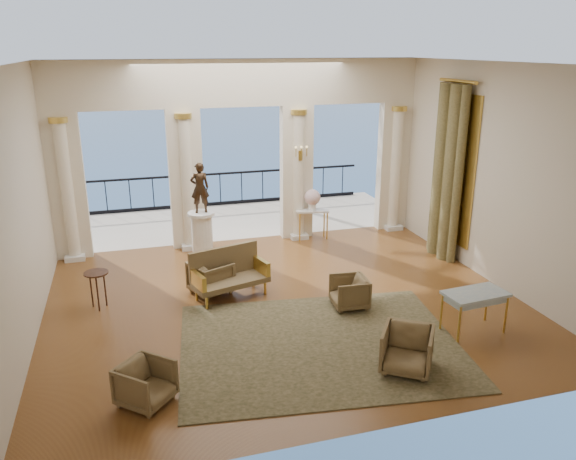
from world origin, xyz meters
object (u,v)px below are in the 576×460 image
object	(u,v)px
armchair_a	(146,382)
console_table	(312,215)
armchair_d	(211,276)
game_table	(475,297)
side_table	(96,277)
settee	(228,273)
armchair_c	(349,291)
pedestal	(202,238)
statue	(200,188)
armchair_b	(407,348)

from	to	relation	value
armchair_a	console_table	size ratio (longest dim) A/B	0.77
armchair_d	game_table	distance (m)	5.07
side_table	game_table	bearing A→B (deg)	-23.90
settee	console_table	world-z (taller)	settee
armchair_c	pedestal	bearing A→B (deg)	-138.60
statue	game_table	bearing A→B (deg)	130.05
side_table	armchair_b	bearing A→B (deg)	-37.95
armchair_d	console_table	world-z (taller)	console_table
side_table	settee	bearing A→B (deg)	-3.23
settee	game_table	xyz separation A→B (m)	(3.84, -2.66, 0.18)
armchair_c	pedestal	distance (m)	3.94
armchair_a	game_table	size ratio (longest dim) A/B	0.60
settee	pedestal	world-z (taller)	pedestal
game_table	pedestal	world-z (taller)	pedestal
armchair_c	console_table	xyz separation A→B (m)	(0.58, 3.96, 0.32)
armchair_c	game_table	world-z (taller)	game_table
armchair_c	game_table	distance (m)	2.31
settee	pedestal	xyz separation A→B (m)	(-0.23, 1.99, 0.09)
armchair_b	armchair_c	xyz separation A→B (m)	(-0.01, 2.31, -0.05)
settee	side_table	distance (m)	2.49
armchair_d	console_table	distance (m)	3.98
settee	pedestal	size ratio (longest dim) A/B	1.34
settee	game_table	bearing A→B (deg)	-50.92
statue	armchair_d	bearing A→B (deg)	86.12
armchair_d	game_table	size ratio (longest dim) A/B	0.66
armchair_a	settee	world-z (taller)	settee
armchair_a	armchair_c	bearing A→B (deg)	-19.55
statue	console_table	size ratio (longest dim) A/B	1.29
armchair_b	statue	world-z (taller)	statue
settee	console_table	size ratio (longest dim) A/B	1.82
armchair_c	side_table	world-z (taller)	side_table
armchair_d	side_table	xyz separation A→B (m)	(-2.17, -0.09, 0.26)
console_table	side_table	world-z (taller)	console_table
armchair_b	armchair_d	bearing A→B (deg)	157.99
statue	console_table	xyz separation A→B (m)	(2.94, 0.81, -1.11)
armchair_b	console_table	bearing A→B (deg)	119.21
console_table	side_table	distance (m)	5.84
armchair_a	armchair_d	distance (m)	3.73
game_table	console_table	bearing A→B (deg)	96.52
armchair_b	armchair_d	distance (m)	4.43
armchair_d	settee	world-z (taller)	settee
armchair_d	statue	world-z (taller)	statue
settee	armchair_c	bearing A→B (deg)	-44.70
armchair_c	settee	distance (m)	2.43
armchair_b	console_table	size ratio (longest dim) A/B	0.87
armchair_b	console_table	world-z (taller)	console_table
game_table	armchair_c	bearing A→B (deg)	133.46
game_table	armchair_d	bearing A→B (deg)	139.96
armchair_b	armchair_d	world-z (taller)	armchair_b
armchair_c	armchair_b	bearing A→B (deg)	4.80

